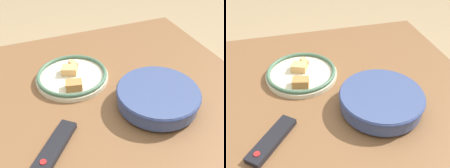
% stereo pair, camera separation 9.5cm
% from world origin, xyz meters
% --- Properties ---
extents(dining_table, '(1.19, 1.05, 0.77)m').
position_xyz_m(dining_table, '(0.00, 0.00, 0.69)').
color(dining_table, brown).
rests_on(dining_table, ground_plane).
extents(noodle_bowl, '(0.28, 0.28, 0.07)m').
position_xyz_m(noodle_bowl, '(-0.18, 0.10, 0.81)').
color(noodle_bowl, '#384775').
rests_on(noodle_bowl, dining_table).
extents(food_plate, '(0.28, 0.28, 0.05)m').
position_xyz_m(food_plate, '(0.05, -0.15, 0.79)').
color(food_plate, beige).
rests_on(food_plate, dining_table).
extents(tv_remote, '(0.16, 0.18, 0.02)m').
position_xyz_m(tv_remote, '(0.18, 0.16, 0.78)').
color(tv_remote, black).
rests_on(tv_remote, dining_table).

